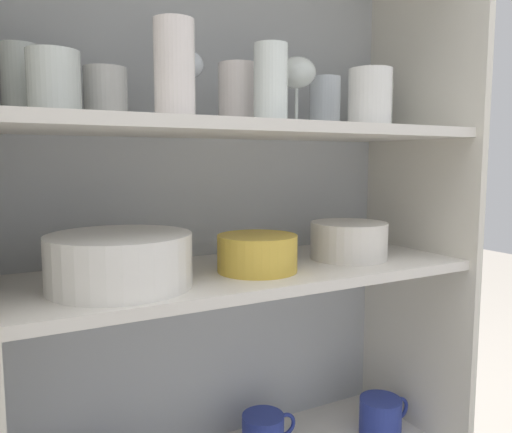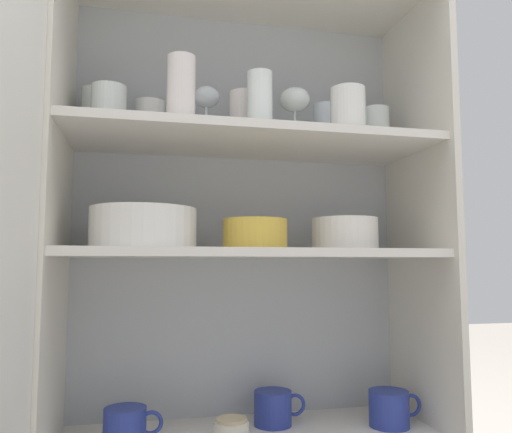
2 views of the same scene
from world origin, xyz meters
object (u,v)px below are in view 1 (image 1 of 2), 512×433
at_px(plate_stack_white, 120,261).
at_px(serving_bowl_small, 259,251).
at_px(mixing_bowl_large, 349,239).
at_px(coffee_mug_primary, 381,416).

bearing_deg(plate_stack_white, serving_bowl_small, -0.87).
relative_size(mixing_bowl_large, serving_bowl_small, 1.08).
distance_m(mixing_bowl_large, serving_bowl_small, 0.23).
bearing_deg(coffee_mug_primary, mixing_bowl_large, -176.79).
height_order(mixing_bowl_large, coffee_mug_primary, mixing_bowl_large).
distance_m(plate_stack_white, serving_bowl_small, 0.26).
bearing_deg(plate_stack_white, coffee_mug_primary, 1.72).
xyz_separation_m(serving_bowl_small, coffee_mug_primary, (0.34, 0.02, -0.43)).
distance_m(serving_bowl_small, coffee_mug_primary, 0.55).
xyz_separation_m(mixing_bowl_large, coffee_mug_primary, (0.11, 0.01, -0.43)).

